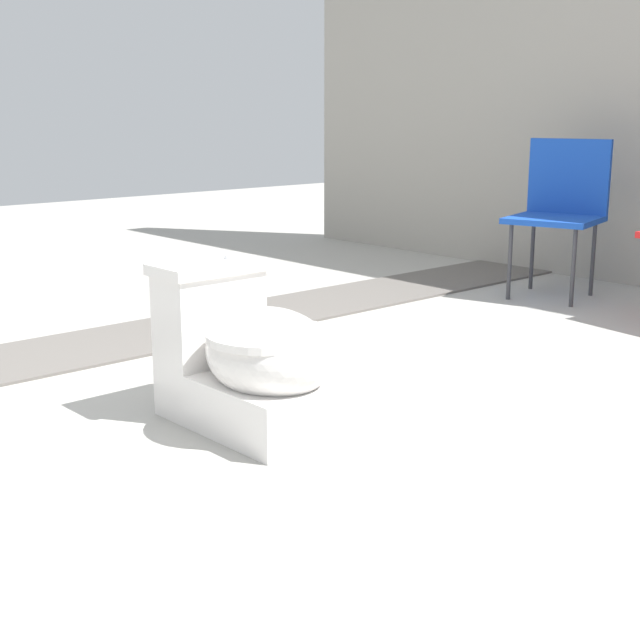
% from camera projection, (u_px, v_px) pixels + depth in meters
% --- Properties ---
extents(ground_plane, '(14.00, 14.00, 0.00)m').
position_uv_depth(ground_plane, '(262.00, 417.00, 2.93)').
color(ground_plane, '#A8A59E').
extents(gravel_strip, '(0.56, 8.00, 0.01)m').
position_uv_depth(gravel_strip, '(190.00, 328.00, 4.11)').
color(gravel_strip, '#605B56').
rests_on(gravel_strip, ground).
extents(toilet, '(0.63, 0.39, 0.52)m').
position_uv_depth(toilet, '(250.00, 359.00, 2.81)').
color(toilet, white).
rests_on(toilet, ground).
extents(folding_chair_left, '(0.54, 0.54, 0.83)m').
position_uv_depth(folding_chair_left, '(561.00, 201.00, 4.77)').
color(folding_chair_left, '#1947B2').
rests_on(folding_chair_left, ground).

